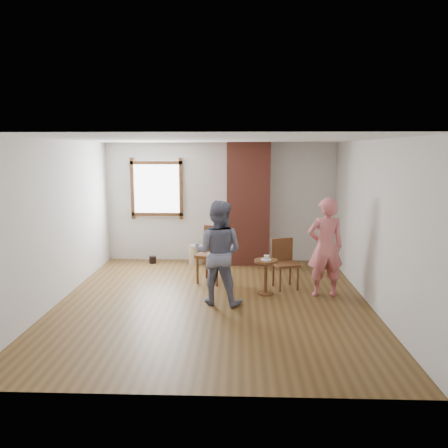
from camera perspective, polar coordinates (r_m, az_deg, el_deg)
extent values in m
plane|color=brown|center=(7.21, -1.41, -10.12)|extent=(5.50, 5.50, 0.00)
cube|color=silver|center=(9.60, -0.45, 2.84)|extent=(5.00, 0.04, 2.60)
cube|color=silver|center=(7.46, -20.99, 0.23)|extent=(0.04, 5.50, 2.60)
cube|color=silver|center=(7.18, 18.90, 0.00)|extent=(0.04, 5.50, 2.60)
cube|color=white|center=(6.79, -1.50, 11.01)|extent=(5.00, 5.50, 0.04)
cube|color=#59341A|center=(9.69, -8.79, 4.58)|extent=(1.14, 0.06, 1.34)
cube|color=white|center=(9.71, -8.77, 4.59)|extent=(1.00, 0.02, 1.20)
cube|color=#984536|center=(9.34, 3.16, 2.64)|extent=(0.90, 0.50, 2.60)
cylinder|color=tan|center=(9.49, -3.67, -3.98)|extent=(0.36, 0.36, 0.41)
cylinder|color=black|center=(9.66, -9.30, -4.64)|extent=(0.20, 0.20, 0.15)
cube|color=brown|center=(8.10, -1.65, -4.09)|extent=(0.62, 0.62, 0.06)
cylinder|color=brown|center=(8.07, -3.49, -6.04)|extent=(0.05, 0.05, 0.52)
cylinder|color=brown|center=(7.92, -0.93, -6.34)|extent=(0.05, 0.05, 0.52)
cylinder|color=brown|center=(8.41, -2.31, -5.38)|extent=(0.05, 0.05, 0.52)
cylinder|color=brown|center=(8.26, 0.15, -5.65)|extent=(0.05, 0.05, 0.52)
cube|color=brown|center=(8.24, -1.04, -2.01)|extent=(0.47, 0.21, 0.52)
cube|color=brown|center=(7.84, 8.05, -5.23)|extent=(0.51, 0.51, 0.05)
cylinder|color=brown|center=(7.69, 7.36, -7.20)|extent=(0.04, 0.04, 0.44)
cylinder|color=brown|center=(7.82, 9.61, -6.97)|extent=(0.04, 0.04, 0.44)
cylinder|color=brown|center=(7.99, 6.44, -6.55)|extent=(0.04, 0.04, 0.44)
cylinder|color=brown|center=(8.11, 8.63, -6.34)|extent=(0.04, 0.04, 0.44)
cube|color=brown|center=(7.96, 7.56, -3.38)|extent=(0.40, 0.16, 0.44)
cylinder|color=brown|center=(7.46, 5.49, -4.83)|extent=(0.40, 0.40, 0.04)
cylinder|color=brown|center=(7.53, 5.46, -6.97)|extent=(0.06, 0.06, 0.54)
cylinder|color=brown|center=(7.62, 5.42, -8.95)|extent=(0.28, 0.28, 0.03)
cylinder|color=white|center=(7.45, 5.49, -4.65)|extent=(0.18, 0.18, 0.01)
cube|color=silver|center=(7.44, 5.58, -4.40)|extent=(0.08, 0.07, 0.06)
imported|color=black|center=(6.94, -0.77, -3.74)|extent=(0.93, 0.80, 1.66)
imported|color=#D76B6E|center=(7.47, 13.10, -2.99)|extent=(0.65, 0.47, 1.67)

